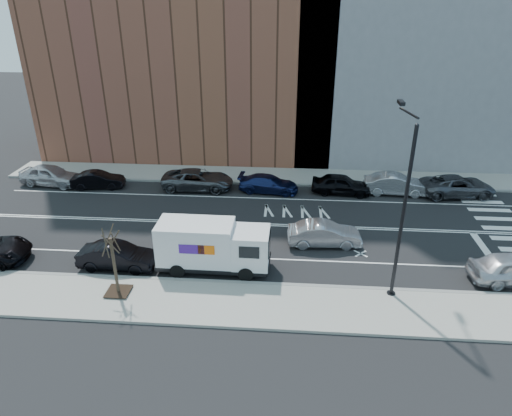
# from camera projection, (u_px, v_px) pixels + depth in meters

# --- Properties ---
(ground) EXTENTS (120.00, 120.00, 0.00)m
(ground) POSITION_uv_depth(u_px,v_px,m) (264.00, 225.00, 30.64)
(ground) COLOR black
(ground) RESTS_ON ground
(sidewalk_near) EXTENTS (44.00, 3.60, 0.15)m
(sidewalk_near) POSITION_uv_depth(u_px,v_px,m) (253.00, 305.00, 22.68)
(sidewalk_near) COLOR gray
(sidewalk_near) RESTS_ON ground
(sidewalk_far) EXTENTS (44.00, 3.60, 0.15)m
(sidewalk_far) POSITION_uv_depth(u_px,v_px,m) (270.00, 176.00, 38.53)
(sidewalk_far) COLOR gray
(sidewalk_far) RESTS_ON ground
(curb_near) EXTENTS (44.00, 0.25, 0.17)m
(curb_near) POSITION_uv_depth(u_px,v_px,m) (256.00, 284.00, 24.30)
(curb_near) COLOR gray
(curb_near) RESTS_ON ground
(curb_far) EXTENTS (44.00, 0.25, 0.17)m
(curb_far) POSITION_uv_depth(u_px,v_px,m) (269.00, 184.00, 36.90)
(curb_far) COLOR gray
(curb_far) RESTS_ON ground
(crosswalk) EXTENTS (3.00, 14.00, 0.01)m
(crosswalk) POSITION_uv_depth(u_px,v_px,m) (510.00, 233.00, 29.52)
(crosswalk) COLOR white
(crosswalk) RESTS_ON ground
(road_markings) EXTENTS (40.00, 8.60, 0.01)m
(road_markings) POSITION_uv_depth(u_px,v_px,m) (264.00, 225.00, 30.64)
(road_markings) COLOR white
(road_markings) RESTS_ON ground
(bldg_brick) EXTENTS (26.00, 10.00, 22.00)m
(bldg_brick) POSITION_uv_depth(u_px,v_px,m) (186.00, 31.00, 40.50)
(bldg_brick) COLOR brown
(bldg_brick) RESTS_ON ground
(bldg_concrete) EXTENTS (20.00, 10.00, 26.00)m
(bldg_concrete) POSITION_uv_depth(u_px,v_px,m) (419.00, 7.00, 38.25)
(bldg_concrete) COLOR slate
(bldg_concrete) RESTS_ON ground
(streetlight) EXTENTS (0.44, 4.02, 9.34)m
(streetlight) POSITION_uv_depth(u_px,v_px,m) (402.00, 202.00, 21.74)
(streetlight) COLOR black
(streetlight) RESTS_ON ground
(street_tree) EXTENTS (1.20, 1.20, 3.75)m
(street_tree) POSITION_uv_depth(u_px,v_px,m) (115.00, 271.00, 22.94)
(street_tree) COLOR black
(street_tree) RESTS_ON ground
(fedex_van) EXTENTS (6.28, 2.30, 2.86)m
(fedex_van) POSITION_uv_depth(u_px,v_px,m) (212.00, 246.00, 25.13)
(fedex_van) COLOR black
(fedex_van) RESTS_ON ground
(far_parked_a) EXTENTS (5.12, 2.61, 1.67)m
(far_parked_a) POSITION_uv_depth(u_px,v_px,m) (51.00, 175.00, 36.60)
(far_parked_a) COLOR #ACABB0
(far_parked_a) RESTS_ON ground
(far_parked_b) EXTENTS (4.20, 1.95, 1.33)m
(far_parked_b) POSITION_uv_depth(u_px,v_px,m) (98.00, 180.00, 36.12)
(far_parked_b) COLOR black
(far_parked_b) RESTS_ON ground
(far_parked_c) EXTENTS (5.59, 2.63, 1.54)m
(far_parked_c) POSITION_uv_depth(u_px,v_px,m) (198.00, 180.00, 35.89)
(far_parked_c) COLOR #4A4C51
(far_parked_c) RESTS_ON ground
(far_parked_d) EXTENTS (4.79, 2.33, 1.34)m
(far_parked_d) POSITION_uv_depth(u_px,v_px,m) (268.00, 184.00, 35.39)
(far_parked_d) COLOR #172050
(far_parked_d) RESTS_ON ground
(far_parked_e) EXTENTS (4.64, 2.21, 1.53)m
(far_parked_e) POSITION_uv_depth(u_px,v_px,m) (341.00, 184.00, 35.06)
(far_parked_e) COLOR black
(far_parked_e) RESTS_ON ground
(far_parked_f) EXTENTS (4.87, 1.88, 1.58)m
(far_parked_f) POSITION_uv_depth(u_px,v_px,m) (396.00, 184.00, 35.00)
(far_parked_f) COLOR #B2B2B7
(far_parked_f) RESTS_ON ground
(far_parked_g) EXTENTS (5.78, 3.13, 1.54)m
(far_parked_g) POSITION_uv_depth(u_px,v_px,m) (457.00, 186.00, 34.71)
(far_parked_g) COLOR #484A4F
(far_parked_g) RESTS_ON ground
(driving_sedan) EXTENTS (4.56, 1.84, 1.47)m
(driving_sedan) POSITION_uv_depth(u_px,v_px,m) (324.00, 234.00, 27.92)
(driving_sedan) COLOR #9B9B9F
(driving_sedan) RESTS_ON ground
(near_parked_rear_a) EXTENTS (4.41, 1.68, 1.44)m
(near_parked_rear_a) POSITION_uv_depth(u_px,v_px,m) (117.00, 256.00, 25.61)
(near_parked_rear_a) COLOR black
(near_parked_rear_a) RESTS_ON ground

